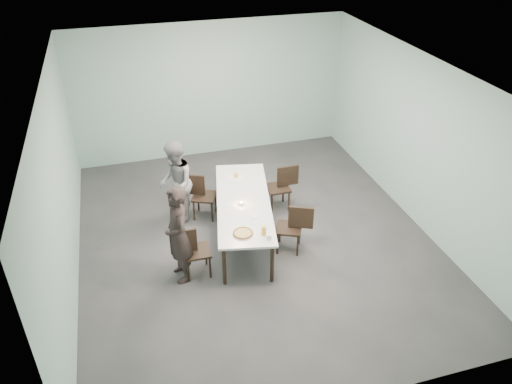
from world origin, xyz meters
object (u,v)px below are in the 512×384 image
object	(u,v)px
pizza	(243,233)
amber_tumbler	(236,175)
side_plate	(255,215)
chair_near_left	(191,249)
chair_near_right	(294,225)
beer_glass	(264,231)
chair_far_left	(200,193)
water_tumbler	(269,237)
tealight	(242,204)
diner_near	(178,235)
table	(243,204)
chair_far_right	(282,184)
diner_far	(176,183)

from	to	relation	value
pizza	amber_tumbler	bearing A→B (deg)	79.22
side_plate	amber_tumbler	distance (m)	1.30
chair_near_left	chair_near_right	distance (m)	1.76
side_plate	beer_glass	world-z (taller)	beer_glass
chair_far_left	pizza	xyz separation A→B (m)	(0.35, -1.78, 0.27)
pizza	beer_glass	distance (m)	0.33
water_tumbler	tealight	xyz separation A→B (m)	(-0.15, 1.05, -0.02)
beer_glass	diner_near	bearing A→B (deg)	168.59
chair_near_right	tealight	xyz separation A→B (m)	(-0.78, 0.48, 0.27)
tealight	side_plate	bearing A→B (deg)	-71.09
chair_near_right	beer_glass	xyz separation A→B (m)	(-0.66, -0.43, 0.32)
tealight	amber_tumbler	bearing A→B (deg)	81.59
pizza	side_plate	size ratio (longest dim) A/B	1.89
table	side_plate	world-z (taller)	side_plate
chair_far_right	tealight	world-z (taller)	chair_far_right
chair_far_right	side_plate	size ratio (longest dim) A/B	4.83
chair_near_left	water_tumbler	size ratio (longest dim) A/B	9.67
chair_far_left	diner_near	world-z (taller)	diner_near
table	chair_near_right	bearing A→B (deg)	-39.51
tealight	amber_tumbler	size ratio (longest dim) A/B	0.70
chair_far_right	table	bearing A→B (deg)	37.82
chair_far_right	diner_far	xyz separation A→B (m)	(-1.98, 0.11, 0.29)
tealight	amber_tumbler	distance (m)	0.94
diner_far	chair_far_left	bearing A→B (deg)	97.84
water_tumbler	diner_near	bearing A→B (deg)	163.33
table	water_tumbler	size ratio (longest dim) A/B	30.31
side_plate	beer_glass	size ratio (longest dim) A/B	1.20
chair_far_left	water_tumbler	bearing A→B (deg)	-47.12
chair_near_left	chair_far_left	size ratio (longest dim) A/B	1.00
chair_near_left	table	bearing A→B (deg)	35.97
diner_far	beer_glass	world-z (taller)	diner_far
chair_near_left	pizza	distance (m)	0.85
chair_far_right	tealight	size ratio (longest dim) A/B	15.54
chair_near_left	water_tumbler	distance (m)	1.25
chair_near_right	side_plate	xyz separation A→B (m)	(-0.65, 0.10, 0.25)
beer_glass	water_tumbler	size ratio (longest dim) A/B	1.67
table	water_tumbler	xyz separation A→B (m)	(0.09, -1.16, 0.10)
diner_near	diner_far	size ratio (longest dim) A/B	1.05
table	beer_glass	size ratio (longest dim) A/B	18.19
chair_far_left	water_tumbler	size ratio (longest dim) A/B	9.67
water_tumbler	amber_tumbler	size ratio (longest dim) A/B	1.12
diner_near	beer_glass	bearing A→B (deg)	70.81
chair_far_left	side_plate	xyz separation A→B (m)	(0.67, -1.35, 0.25)
beer_glass	chair_near_right	bearing A→B (deg)	33.15
chair_far_left	side_plate	distance (m)	1.53
chair_near_right	tealight	size ratio (longest dim) A/B	15.54
amber_tumbler	diner_near	bearing A→B (deg)	-129.60
tealight	amber_tumbler	xyz separation A→B (m)	(0.14, 0.93, 0.02)
tealight	chair_far_right	bearing A→B (deg)	39.91
chair_near_right	water_tumbler	size ratio (longest dim) A/B	9.67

